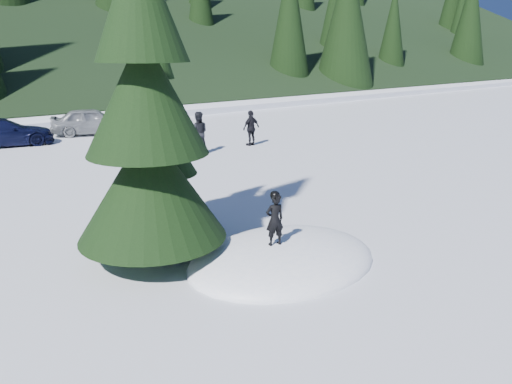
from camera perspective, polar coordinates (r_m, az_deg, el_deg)
ground at (r=11.18m, az=3.06°, el=-7.89°), size 200.00×200.00×0.00m
snow_mound at (r=11.18m, az=3.06°, el=-7.89°), size 4.48×3.52×0.96m
spruce_tall at (r=10.56m, az=-12.47°, el=9.09°), size 3.20×3.20×8.60m
spruce_short at (r=12.43m, az=-10.83°, el=4.53°), size 2.20×2.20×5.37m
child_skier at (r=10.59m, az=2.15°, el=-3.19°), size 0.47×0.37×1.13m
adult_0 at (r=22.27m, az=-6.63°, el=6.74°), size 1.14×1.07×1.86m
adult_1 at (r=24.01m, az=-0.56°, el=7.33°), size 1.02×0.51×1.69m
adult_2 at (r=23.64m, az=-9.59°, el=7.11°), size 1.22×0.77×1.80m
car_3 at (r=26.75m, az=-27.04°, el=6.09°), size 4.82×2.60×1.33m
car_4 at (r=28.48m, az=-18.23°, el=7.69°), size 4.56×3.17×1.44m
car_5 at (r=30.91m, az=-11.82°, el=8.56°), size 3.87×1.85×1.22m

